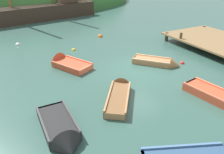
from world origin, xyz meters
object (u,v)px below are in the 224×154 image
Objects in this scene: rowboat_near_dock at (66,64)px; buoy_white at (18,45)px; sailing_ship at (36,14)px; buoy_orange at (100,37)px; rowboat_outer_right at (61,132)px; buoy_red at (182,63)px; buoy_yellow at (74,50)px; rowboat_center at (119,94)px; rowboat_far at (159,63)px.

rowboat_near_dock is 8.27× the size of buoy_white.
sailing_ship reaches higher than buoy_orange.
sailing_ship is at bearing -30.82° from rowboat_near_dock.
buoy_white is at bearing -178.99° from rowboat_outer_right.
buoy_red is (8.85, 2.84, -0.13)m from rowboat_outer_right.
buoy_yellow is 4.76m from buoy_white.
rowboat_near_dock is (-1.16, -14.74, -0.47)m from sailing_ship.
sailing_ship reaches higher than rowboat_center.
sailing_ship is 55.70× the size of buoy_yellow.
rowboat_near_dock reaches higher than rowboat_outer_right.
buoy_yellow is (1.37, 2.46, -0.11)m from rowboat_near_dock.
buoy_orange is (3.45, -10.12, -0.58)m from sailing_ship.
rowboat_near_dock is 2.82m from buoy_yellow.
buoy_yellow is 3.90m from buoy_orange.
rowboat_near_dock reaches higher than buoy_red.
rowboat_far is at bearing -142.68° from rowboat_near_dock.
rowboat_near_dock is (-1.18, 4.73, 0.00)m from rowboat_center.
rowboat_far is 7.42× the size of buoy_white.
buoy_yellow is at bearing -42.57° from buoy_white.
rowboat_far is 10.15× the size of buoy_red.
rowboat_center is 4.61m from rowboat_far.
buoy_red is at bearing 98.16° from sailing_ship.
buoy_yellow is at bearing 175.79° from rowboat_far.
rowboat_outer_right is 9.96× the size of buoy_yellow.
rowboat_center is 3.55m from rowboat_outer_right.
rowboat_near_dock reaches higher than rowboat_center.
buoy_yellow reaches higher than buoy_red.
rowboat_center is 7.20m from buoy_yellow.
rowboat_center is 1.04× the size of rowboat_near_dock.
sailing_ship is 59.15× the size of buoy_red.
buoy_yellow is at bearing -146.28° from buoy_orange.
sailing_ship is at bearing 69.95° from buoy_white.
rowboat_outer_right reaches higher than buoy_white.
buoy_red is at bearing 108.65° from rowboat_outer_right.
rowboat_outer_right is 10.58× the size of buoy_red.
sailing_ship is 43.23× the size of buoy_white.
rowboat_outer_right is at bearing -89.84° from buoy_white.
buoy_orange is at bearing 143.50° from rowboat_far.
sailing_ship is 5.83× the size of rowboat_far.
sailing_ship reaches higher than buoy_red.
buoy_orange is 1.14× the size of buoy_white.
rowboat_far reaches higher than buoy_white.
sailing_ship reaches higher than buoy_yellow.
rowboat_outer_right is 12.62m from buoy_orange.
rowboat_far is 9.56× the size of buoy_yellow.
sailing_ship is 5.22× the size of rowboat_near_dock.
rowboat_center is at bearing 167.74° from rowboat_near_dock.
rowboat_outer_right is at bearing 134.48° from rowboat_near_dock.
rowboat_far is at bearing -26.55° from rowboat_center.
buoy_orange is at bearing 105.22° from buoy_red.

